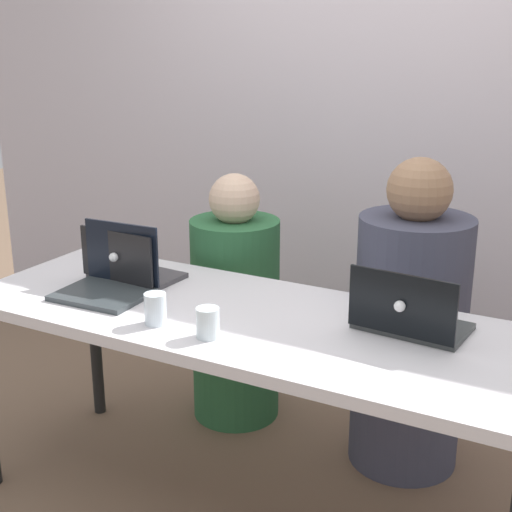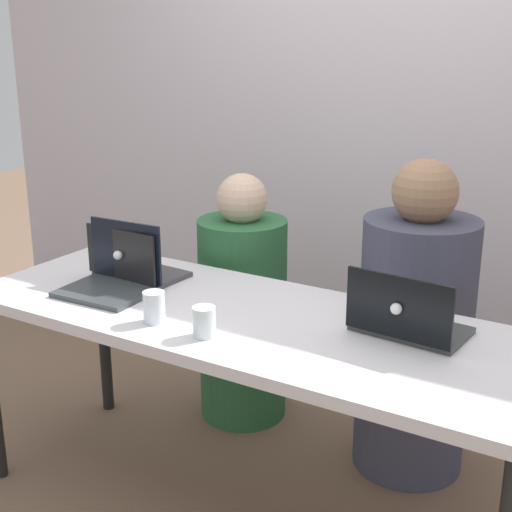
{
  "view_description": "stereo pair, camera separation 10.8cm",
  "coord_description": "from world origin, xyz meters",
  "px_view_note": "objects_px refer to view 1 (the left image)",
  "views": [
    {
      "loc": [
        1.05,
        -1.88,
        1.63
      ],
      "look_at": [
        0.0,
        0.07,
        0.94
      ],
      "focal_mm": 50.0,
      "sensor_mm": 36.0,
      "label": 1
    },
    {
      "loc": [
        1.15,
        -1.83,
        1.63
      ],
      "look_at": [
        0.0,
        0.07,
        0.94
      ],
      "focal_mm": 50.0,
      "sensor_mm": 36.0,
      "label": 2
    }
  ],
  "objects_px": {
    "water_glass_center": "(208,325)",
    "laptop_back_left": "(130,269)",
    "person_on_left": "(235,312)",
    "laptop_front_left": "(109,279)",
    "person_on_right": "(410,334)",
    "laptop_back_right": "(409,319)",
    "water_glass_left": "(155,311)"
  },
  "relations": [
    {
      "from": "water_glass_center",
      "to": "laptop_back_left",
      "type": "bearing_deg",
      "value": 150.07
    },
    {
      "from": "person_on_left",
      "to": "laptop_front_left",
      "type": "xyz_separation_m",
      "value": [
        -0.13,
        -0.65,
        0.33
      ]
    },
    {
      "from": "person_on_left",
      "to": "person_on_right",
      "type": "distance_m",
      "value": 0.77
    },
    {
      "from": "person_on_left",
      "to": "laptop_back_right",
      "type": "xyz_separation_m",
      "value": [
        0.89,
        -0.49,
        0.32
      ]
    },
    {
      "from": "person_on_right",
      "to": "laptop_back_left",
      "type": "bearing_deg",
      "value": 18.09
    },
    {
      "from": "laptop_back_right",
      "to": "water_glass_center",
      "type": "bearing_deg",
      "value": 36.26
    },
    {
      "from": "person_on_left",
      "to": "water_glass_center",
      "type": "relative_size",
      "value": 11.54
    },
    {
      "from": "laptop_front_left",
      "to": "water_glass_left",
      "type": "xyz_separation_m",
      "value": [
        0.31,
        -0.15,
        -0.01
      ]
    },
    {
      "from": "person_on_right",
      "to": "water_glass_left",
      "type": "height_order",
      "value": "person_on_right"
    },
    {
      "from": "laptop_back_left",
      "to": "laptop_back_right",
      "type": "relative_size",
      "value": 0.98
    },
    {
      "from": "person_on_right",
      "to": "laptop_front_left",
      "type": "relative_size",
      "value": 3.87
    },
    {
      "from": "person_on_right",
      "to": "water_glass_left",
      "type": "xyz_separation_m",
      "value": [
        -0.59,
        -0.8,
        0.26
      ]
    },
    {
      "from": "laptop_back_right",
      "to": "person_on_left",
      "type": "bearing_deg",
      "value": -24.06
    },
    {
      "from": "person_on_left",
      "to": "laptop_back_right",
      "type": "bearing_deg",
      "value": 168.05
    },
    {
      "from": "person_on_right",
      "to": "water_glass_center",
      "type": "xyz_separation_m",
      "value": [
        -0.39,
        -0.81,
        0.26
      ]
    },
    {
      "from": "laptop_front_left",
      "to": "water_glass_left",
      "type": "distance_m",
      "value": 0.34
    },
    {
      "from": "laptop_front_left",
      "to": "person_on_left",
      "type": "bearing_deg",
      "value": 76.0
    },
    {
      "from": "laptop_back_left",
      "to": "water_glass_left",
      "type": "distance_m",
      "value": 0.44
    },
    {
      "from": "laptop_back_left",
      "to": "water_glass_center",
      "type": "xyz_separation_m",
      "value": [
        0.53,
        -0.3,
        -0.0
      ]
    },
    {
      "from": "water_glass_center",
      "to": "water_glass_left",
      "type": "relative_size",
      "value": 0.93
    },
    {
      "from": "person_on_right",
      "to": "water_glass_center",
      "type": "bearing_deg",
      "value": 53.5
    },
    {
      "from": "water_glass_center",
      "to": "water_glass_left",
      "type": "xyz_separation_m",
      "value": [
        -0.2,
        0.01,
        0.0
      ]
    },
    {
      "from": "laptop_back_left",
      "to": "laptop_front_left",
      "type": "distance_m",
      "value": 0.15
    },
    {
      "from": "laptop_front_left",
      "to": "water_glass_center",
      "type": "bearing_deg",
      "value": -19.9
    },
    {
      "from": "laptop_back_left",
      "to": "laptop_front_left",
      "type": "height_order",
      "value": "laptop_front_left"
    },
    {
      "from": "laptop_front_left",
      "to": "laptop_back_left",
      "type": "bearing_deg",
      "value": 96.7
    },
    {
      "from": "laptop_back_right",
      "to": "water_glass_left",
      "type": "height_order",
      "value": "laptop_back_right"
    },
    {
      "from": "person_on_right",
      "to": "laptop_front_left",
      "type": "height_order",
      "value": "person_on_right"
    },
    {
      "from": "laptop_front_left",
      "to": "water_glass_left",
      "type": "relative_size",
      "value": 3.1
    },
    {
      "from": "laptop_back_left",
      "to": "laptop_front_left",
      "type": "bearing_deg",
      "value": 102.51
    },
    {
      "from": "laptop_front_left",
      "to": "laptop_back_right",
      "type": "distance_m",
      "value": 1.04
    },
    {
      "from": "water_glass_left",
      "to": "laptop_back_right",
      "type": "bearing_deg",
      "value": 23.36
    }
  ]
}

